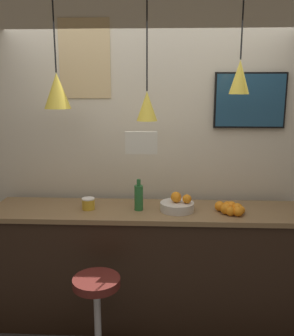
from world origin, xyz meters
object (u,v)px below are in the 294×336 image
(bar_stool, at_px, (97,309))
(spread_jar, at_px, (88,204))
(juice_bottle, at_px, (139,197))
(fruit_bowl, at_px, (178,205))
(mounted_tv, at_px, (250,100))

(bar_stool, relative_size, spread_jar, 6.53)
(bar_stool, bearing_deg, juice_bottle, 63.66)
(juice_bottle, relative_size, spread_jar, 2.46)
(juice_bottle, bearing_deg, fruit_bowl, -0.02)
(spread_jar, distance_m, mounted_tv, 1.63)
(bar_stool, xyz_separation_m, juice_bottle, (0.27, 0.54, 0.68))
(bar_stool, distance_m, fruit_bowl, 1.01)
(fruit_bowl, height_order, juice_bottle, juice_bottle)
(bar_stool, distance_m, spread_jar, 0.83)
(spread_jar, bearing_deg, mounted_tv, 15.18)
(spread_jar, bearing_deg, fruit_bowl, -0.01)
(fruit_bowl, distance_m, mounted_tv, 1.10)
(bar_stool, xyz_separation_m, fruit_bowl, (0.58, 0.54, 0.62))
(juice_bottle, relative_size, mounted_tv, 0.43)
(spread_jar, height_order, mounted_tv, mounted_tv)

